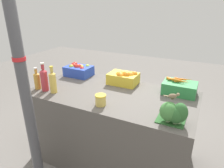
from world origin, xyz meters
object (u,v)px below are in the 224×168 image
at_px(broccoli_pile, 174,113).
at_px(pickle_jar, 101,100).
at_px(carrot_crate, 180,88).
at_px(apple_crate, 78,70).
at_px(sparrow_bird, 173,96).
at_px(juice_bottle_ruby, 44,79).
at_px(juice_bottle_golden, 53,82).
at_px(support_pole, 21,67).
at_px(orange_crate, 124,77).
at_px(juice_bottle_amber, 37,80).

xyz_separation_m(broccoli_pile, pickle_jar, (-0.66, 0.01, -0.04)).
xyz_separation_m(carrot_crate, pickle_jar, (-0.61, -0.59, -0.01)).
relative_size(apple_crate, sparrow_bird, 2.77).
relative_size(juice_bottle_ruby, sparrow_bird, 2.57).
distance_m(carrot_crate, juice_bottle_golden, 1.32).
relative_size(apple_crate, juice_bottle_golden, 1.15).
height_order(support_pole, sparrow_bird, support_pole).
bearing_deg(carrot_crate, sparrow_bird, -87.75).
relative_size(broccoli_pile, juice_bottle_golden, 0.81).
distance_m(broccoli_pile, pickle_jar, 0.66).
relative_size(apple_crate, pickle_jar, 3.21).
xyz_separation_m(apple_crate, carrot_crate, (1.28, -0.00, -0.01)).
relative_size(support_pole, apple_crate, 7.69).
height_order(support_pole, apple_crate, support_pole).
bearing_deg(orange_crate, broccoli_pile, -41.33).
height_order(juice_bottle_amber, juice_bottle_ruby, juice_bottle_ruby).
relative_size(juice_bottle_amber, juice_bottle_ruby, 0.78).
bearing_deg(support_pole, carrot_crate, 44.63).
relative_size(apple_crate, orange_crate, 1.00).
relative_size(carrot_crate, broccoli_pile, 1.43).
distance_m(juice_bottle_amber, sparrow_bird, 1.45).
xyz_separation_m(orange_crate, carrot_crate, (0.63, 0.01, -0.01)).
distance_m(support_pole, juice_bottle_golden, 0.58).
relative_size(support_pole, orange_crate, 7.69).
bearing_deg(carrot_crate, juice_bottle_ruby, -156.79).
height_order(orange_crate, broccoli_pile, broccoli_pile).
height_order(carrot_crate, pickle_jar, carrot_crate).
xyz_separation_m(juice_bottle_amber, juice_bottle_ruby, (0.11, -0.00, 0.03)).
distance_m(carrot_crate, broccoli_pile, 0.61).
height_order(support_pole, orange_crate, support_pole).
height_order(support_pole, broccoli_pile, support_pole).
distance_m(juice_bottle_golden, pickle_jar, 0.59).
distance_m(juice_bottle_ruby, pickle_jar, 0.71).
xyz_separation_m(orange_crate, juice_bottle_ruby, (-0.69, -0.56, 0.05)).
xyz_separation_m(support_pole, carrot_crate, (1.05, 1.03, -0.37)).
bearing_deg(juice_bottle_golden, broccoli_pile, -1.79).
distance_m(broccoli_pile, sparrow_bird, 0.13).
bearing_deg(sparrow_bird, pickle_jar, 151.53).
relative_size(pickle_jar, sparrow_bird, 0.86).
relative_size(support_pole, juice_bottle_amber, 10.55).
bearing_deg(orange_crate, pickle_jar, -88.37).
bearing_deg(support_pole, sparrow_bird, 24.38).
xyz_separation_m(support_pole, juice_bottle_ruby, (-0.27, 0.47, -0.30)).
relative_size(broccoli_pile, juice_bottle_ruby, 0.75).
bearing_deg(support_pole, juice_bottle_ruby, 119.59).
height_order(orange_crate, sparrow_bird, sparrow_bird).
height_order(support_pole, carrot_crate, support_pole).
distance_m(broccoli_pile, juice_bottle_ruby, 1.37).
relative_size(support_pole, carrot_crate, 7.69).
bearing_deg(juice_bottle_golden, carrot_crate, 25.24).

